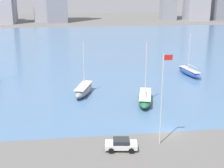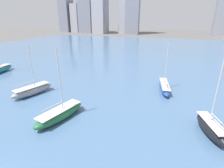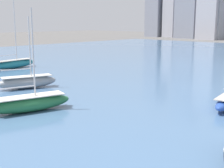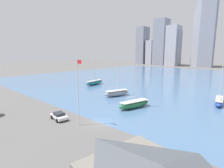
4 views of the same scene
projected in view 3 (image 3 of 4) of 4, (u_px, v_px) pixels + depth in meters
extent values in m
cube|color=gray|center=(158.00, 2.00, 210.65)|extent=(10.89, 14.98, 45.90)
cube|color=#A8A8B2|center=(172.00, 15.00, 204.07)|extent=(8.35, 9.95, 29.13)
cube|color=#A8A8B2|center=(212.00, 1.00, 175.21)|extent=(11.93, 14.53, 42.41)
cube|color=#8E939E|center=(219.00, 6.00, 174.23)|extent=(7.25, 11.81, 37.63)
ellipsoid|color=gray|center=(27.00, 82.00, 47.15)|extent=(5.11, 9.23, 1.90)
cube|color=silver|center=(27.00, 76.00, 46.97)|extent=(4.19, 7.57, 0.10)
cube|color=#2D2D33|center=(27.00, 86.00, 47.25)|extent=(0.67, 1.58, 0.85)
cylinder|color=silver|center=(30.00, 47.00, 46.41)|extent=(0.18, 0.18, 8.80)
cylinder|color=silver|center=(16.00, 70.00, 46.07)|extent=(1.52, 4.14, 0.14)
ellipsoid|color=#236B3D|center=(29.00, 104.00, 35.00)|extent=(4.90, 9.88, 1.80)
cube|color=silver|center=(29.00, 96.00, 34.83)|extent=(4.02, 8.10, 0.10)
cube|color=#2D2D33|center=(30.00, 108.00, 35.09)|extent=(0.59, 1.70, 0.81)
cylinder|color=silver|center=(33.00, 52.00, 34.24)|extent=(0.18, 0.18, 9.64)
cylinder|color=silver|center=(17.00, 87.00, 33.99)|extent=(1.12, 3.76, 0.14)
ellipsoid|color=#1E757F|center=(14.00, 64.00, 67.69)|extent=(3.81, 10.96, 1.83)
cube|color=#BCB7AD|center=(14.00, 60.00, 67.52)|extent=(3.12, 8.99, 0.10)
cube|color=#2D2D33|center=(14.00, 66.00, 67.79)|extent=(0.41, 1.94, 0.83)
cylinder|color=silver|center=(15.00, 29.00, 66.85)|extent=(0.18, 0.18, 13.29)
cylinder|color=silver|center=(7.00, 55.00, 66.00)|extent=(0.78, 4.86, 0.14)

